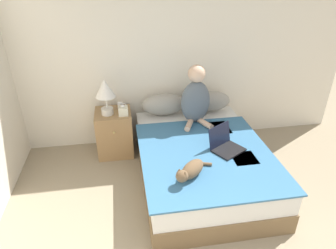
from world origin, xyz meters
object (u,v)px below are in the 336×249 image
laptop_open (225,145)px  tissue_box (123,111)px  table_lamp (105,91)px  coffee_mug (121,105)px  pillow_far (209,101)px  cat_tabby (191,170)px  nightstand (115,133)px  pillow_near (164,105)px  bed (201,162)px  person_sitting (196,98)px

laptop_open → tissue_box: (-1.10, 0.80, 0.13)m
table_lamp → coffee_mug: (0.17, 0.15, -0.28)m
pillow_far → laptop_open: pillow_far is taller
cat_tabby → laptop_open: (0.50, 0.42, -0.03)m
laptop_open → nightstand: size_ratio=0.71×
coffee_mug → pillow_near: bearing=-2.7°
cat_tabby → coffee_mug: bearing=-109.8°
pillow_far → pillow_near: bearing=180.0°
bed → nightstand: size_ratio=3.23×
person_sitting → table_lamp: person_sitting is taller
person_sitting → nightstand: (-1.05, 0.21, -0.52)m
pillow_near → laptop_open: pillow_near is taller
cat_tabby → coffee_mug: 1.56m
person_sitting → nightstand: 1.19m
bed → table_lamp: 1.46m
coffee_mug → nightstand: bearing=-135.8°
table_lamp → bed: bearing=-33.9°
table_lamp → cat_tabby: bearing=-57.9°
bed → coffee_mug: coffee_mug is taller
bed → person_sitting: (0.05, 0.55, 0.59)m
pillow_far → person_sitting: 0.43m
nightstand → coffee_mug: (0.11, 0.11, 0.35)m
pillow_far → coffee_mug: bearing=178.7°
bed → laptop_open: 0.40m
pillow_near → pillow_far: same height
bed → tissue_box: 1.17m
person_sitting → nightstand: person_sitting is taller
coffee_mug → cat_tabby: bearing=-66.3°
nightstand → pillow_near: bearing=6.6°
nightstand → person_sitting: bearing=-11.1°
pillow_near → person_sitting: 0.50m
bed → pillow_near: size_ratio=3.28×
coffee_mug → laptop_open: bearing=-41.7°
pillow_near → tissue_box: (-0.55, -0.18, 0.04)m
coffee_mug → table_lamp: bearing=-138.8°
nightstand → bed: bearing=-37.2°
pillow_far → tissue_box: pillow_far is taller
person_sitting → tissue_box: size_ratio=5.47×
cat_tabby → nightstand: bearing=-104.4°
laptop_open → table_lamp: 1.60m
bed → pillow_far: bearing=69.5°
table_lamp → coffee_mug: 0.36m
bed → coffee_mug: size_ratio=16.96×
person_sitting → laptop_open: 0.77m
bed → pillow_near: bearing=110.6°
cat_tabby → coffee_mug: (-0.62, 1.42, 0.08)m
cat_tabby → pillow_near: bearing=-131.6°
table_lamp → tissue_box: size_ratio=3.35×
nightstand → tissue_box: tissue_box is taller
tissue_box → pillow_near: bearing=17.9°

